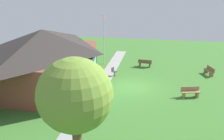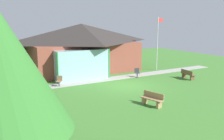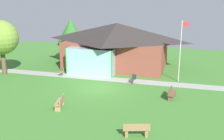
{
  "view_description": "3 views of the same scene",
  "coord_description": "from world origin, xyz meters",
  "px_view_note": "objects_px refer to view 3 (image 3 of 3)",
  "views": [
    {
      "loc": [
        -20.21,
        -2.2,
        8.29
      ],
      "look_at": [
        0.02,
        1.83,
        1.45
      ],
      "focal_mm": 39.53,
      "sensor_mm": 36.0,
      "label": 1
    },
    {
      "loc": [
        -10.45,
        -16.18,
        5.11
      ],
      "look_at": [
        -0.14,
        2.2,
        0.95
      ],
      "focal_mm": 39.03,
      "sensor_mm": 36.0,
      "label": 2
    },
    {
      "loc": [
        7.25,
        -20.22,
        7.37
      ],
      "look_at": [
        0.4,
        2.57,
        1.01
      ],
      "focal_mm": 42.04,
      "sensor_mm": 36.0,
      "label": 3
    }
  ],
  "objects_px": {
    "pavilion": "(116,45)",
    "bench_mid_right": "(172,94)",
    "patio_chair_west": "(62,72)",
    "tree_west_hedge": "(1,38)",
    "patio_chair_lawn_spare": "(133,79)",
    "tree_behind_pavilion_left": "(71,32)",
    "flagpole": "(181,49)",
    "bench_front_center": "(60,103)",
    "bench_front_right": "(136,130)"
  },
  "relations": [
    {
      "from": "patio_chair_west",
      "to": "patio_chair_lawn_spare",
      "type": "bearing_deg",
      "value": -148.75
    },
    {
      "from": "bench_front_right",
      "to": "patio_chair_west",
      "type": "distance_m",
      "value": 13.64
    },
    {
      "from": "pavilion",
      "to": "tree_behind_pavilion_left",
      "type": "relative_size",
      "value": 2.3
    },
    {
      "from": "pavilion",
      "to": "tree_west_hedge",
      "type": "height_order",
      "value": "tree_west_hedge"
    },
    {
      "from": "bench_front_right",
      "to": "bench_mid_right",
      "type": "relative_size",
      "value": 1.02
    },
    {
      "from": "bench_front_center",
      "to": "patio_chair_lawn_spare",
      "type": "relative_size",
      "value": 1.82
    },
    {
      "from": "bench_mid_right",
      "to": "bench_front_center",
      "type": "bearing_deg",
      "value": -54.99
    },
    {
      "from": "bench_front_center",
      "to": "bench_front_right",
      "type": "xyz_separation_m",
      "value": [
        5.95,
        -2.41,
        0.0
      ]
    },
    {
      "from": "bench_mid_right",
      "to": "tree_west_hedge",
      "type": "relative_size",
      "value": 0.28
    },
    {
      "from": "tree_west_hedge",
      "to": "tree_behind_pavilion_left",
      "type": "distance_m",
      "value": 9.75
    },
    {
      "from": "bench_front_right",
      "to": "tree_behind_pavilion_left",
      "type": "relative_size",
      "value": 0.31
    },
    {
      "from": "bench_front_right",
      "to": "patio_chair_lawn_spare",
      "type": "height_order",
      "value": "patio_chair_lawn_spare"
    },
    {
      "from": "bench_mid_right",
      "to": "tree_behind_pavilion_left",
      "type": "distance_m",
      "value": 18.0
    },
    {
      "from": "bench_front_right",
      "to": "patio_chair_lawn_spare",
      "type": "distance_m",
      "value": 9.62
    },
    {
      "from": "bench_front_center",
      "to": "tree_behind_pavilion_left",
      "type": "relative_size",
      "value": 0.31
    },
    {
      "from": "tree_behind_pavilion_left",
      "to": "bench_front_right",
      "type": "bearing_deg",
      "value": -55.35
    },
    {
      "from": "patio_chair_west",
      "to": "tree_west_hedge",
      "type": "bearing_deg",
      "value": 44.71
    },
    {
      "from": "bench_front_right",
      "to": "tree_west_hedge",
      "type": "distance_m",
      "value": 18.01
    },
    {
      "from": "patio_chair_lawn_spare",
      "to": "tree_behind_pavilion_left",
      "type": "relative_size",
      "value": 0.17
    },
    {
      "from": "pavilion",
      "to": "bench_mid_right",
      "type": "xyz_separation_m",
      "value": [
        6.88,
        -8.37,
        -2.16
      ]
    },
    {
      "from": "bench_front_center",
      "to": "flagpole",
      "type": "bearing_deg",
      "value": -56.33
    },
    {
      "from": "pavilion",
      "to": "patio_chair_lawn_spare",
      "type": "xyz_separation_m",
      "value": [
        3.25,
        -5.55,
        -2.15
      ]
    },
    {
      "from": "flagpole",
      "to": "bench_front_center",
      "type": "distance_m",
      "value": 12.03
    },
    {
      "from": "flagpole",
      "to": "tree_behind_pavilion_left",
      "type": "height_order",
      "value": "flagpole"
    },
    {
      "from": "bench_front_center",
      "to": "tree_behind_pavilion_left",
      "type": "bearing_deg",
      "value": 7.03
    },
    {
      "from": "bench_front_right",
      "to": "bench_mid_right",
      "type": "xyz_separation_m",
      "value": [
        1.42,
        6.54,
        0.0
      ]
    },
    {
      "from": "tree_behind_pavilion_left",
      "to": "bench_mid_right",
      "type": "bearing_deg",
      "value": -39.35
    },
    {
      "from": "patio_chair_lawn_spare",
      "to": "flagpole",
      "type": "bearing_deg",
      "value": -132.8
    },
    {
      "from": "bench_mid_right",
      "to": "flagpole",
      "type": "bearing_deg",
      "value": -177.89
    },
    {
      "from": "flagpole",
      "to": "patio_chair_lawn_spare",
      "type": "distance_m",
      "value": 5.14
    },
    {
      "from": "bench_front_right",
      "to": "flagpole",
      "type": "bearing_deg",
      "value": 63.18
    },
    {
      "from": "pavilion",
      "to": "bench_mid_right",
      "type": "height_order",
      "value": "pavilion"
    },
    {
      "from": "bench_mid_right",
      "to": "pavilion",
      "type": "bearing_deg",
      "value": -134.81
    },
    {
      "from": "pavilion",
      "to": "patio_chair_lawn_spare",
      "type": "bearing_deg",
      "value": -59.68
    },
    {
      "from": "patio_chair_west",
      "to": "tree_behind_pavilion_left",
      "type": "relative_size",
      "value": 0.17
    },
    {
      "from": "tree_west_hedge",
      "to": "patio_chair_lawn_spare",
      "type": "bearing_deg",
      "value": 3.4
    },
    {
      "from": "pavilion",
      "to": "bench_front_center",
      "type": "relative_size",
      "value": 7.52
    },
    {
      "from": "tree_behind_pavilion_left",
      "to": "tree_west_hedge",
      "type": "bearing_deg",
      "value": -109.06
    },
    {
      "from": "flagpole",
      "to": "bench_front_right",
      "type": "height_order",
      "value": "flagpole"
    },
    {
      "from": "patio_chair_lawn_spare",
      "to": "tree_west_hedge",
      "type": "height_order",
      "value": "tree_west_hedge"
    },
    {
      "from": "patio_chair_lawn_spare",
      "to": "patio_chair_west",
      "type": "height_order",
      "value": "same"
    },
    {
      "from": "pavilion",
      "to": "bench_front_center",
      "type": "height_order",
      "value": "pavilion"
    },
    {
      "from": "pavilion",
      "to": "tree_west_hedge",
      "type": "distance_m",
      "value": 11.92
    },
    {
      "from": "bench_mid_right",
      "to": "tree_west_hedge",
      "type": "height_order",
      "value": "tree_west_hedge"
    },
    {
      "from": "flagpole",
      "to": "patio_chair_lawn_spare",
      "type": "relative_size",
      "value": 6.58
    },
    {
      "from": "bench_front_right",
      "to": "bench_mid_right",
      "type": "height_order",
      "value": "same"
    },
    {
      "from": "bench_mid_right",
      "to": "patio_chair_lawn_spare",
      "type": "bearing_deg",
      "value": -122.08
    },
    {
      "from": "bench_front_center",
      "to": "tree_west_hedge",
      "type": "height_order",
      "value": "tree_west_hedge"
    },
    {
      "from": "bench_front_right",
      "to": "tree_west_hedge",
      "type": "relative_size",
      "value": 0.28
    },
    {
      "from": "flagpole",
      "to": "patio_chair_lawn_spare",
      "type": "bearing_deg",
      "value": -154.18
    }
  ]
}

